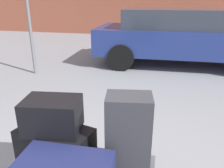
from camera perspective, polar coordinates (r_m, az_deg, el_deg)
duffel_bag_black_front_right at (r=2.06m, az=-13.80°, el=-14.86°), size 0.67×0.49×0.32m
suitcase_charcoal_center at (r=1.83m, az=4.03°, el=-12.61°), size 0.38×0.29×0.67m
duffel_bag_black_topmost_pile at (r=1.90m, az=-14.56°, el=-7.52°), size 0.48×0.36×0.27m
parked_car at (r=6.30m, az=16.16°, el=11.51°), size 4.36×2.04×1.42m
no_parking_sign at (r=5.49m, az=-20.22°, el=17.22°), size 0.49×0.14×2.36m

